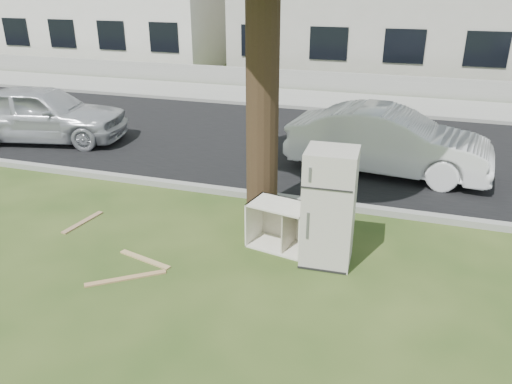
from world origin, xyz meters
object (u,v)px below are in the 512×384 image
(cabinet, at_px, (280,225))
(car_left, at_px, (42,113))
(fridge, at_px, (329,207))
(car_center, at_px, (388,141))

(cabinet, relative_size, car_left, 0.22)
(fridge, bearing_deg, car_left, 152.60)
(car_center, distance_m, car_left, 8.51)
(fridge, bearing_deg, car_center, 79.77)
(fridge, xyz_separation_m, car_center, (0.55, 4.04, -0.17))
(fridge, distance_m, car_left, 8.78)
(car_center, xyz_separation_m, car_left, (-8.51, -0.34, 0.02))
(cabinet, bearing_deg, car_left, 165.41)
(fridge, distance_m, cabinet, 0.94)
(cabinet, xyz_separation_m, car_center, (1.32, 3.85, 0.33))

